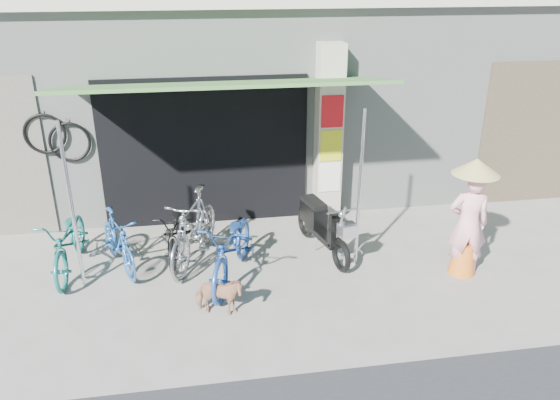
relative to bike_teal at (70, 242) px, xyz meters
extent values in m
plane|color=gray|center=(3.22, -1.23, -0.46)|extent=(80.00, 80.00, 0.00)
cube|color=#9FA49C|center=(3.22, 3.87, 1.29)|extent=(12.00, 5.00, 3.50)
cube|color=black|center=(2.02, 1.35, 0.79)|extent=(3.40, 0.06, 2.50)
cube|color=black|center=(2.02, 1.36, 0.09)|extent=(3.06, 0.04, 1.10)
torus|color=black|center=(-0.08, 1.31, 1.09)|extent=(0.65, 0.05, 0.65)
cylinder|color=silver|center=(-0.08, 1.33, 1.41)|extent=(0.02, 0.02, 0.12)
torus|color=black|center=(-0.43, 1.31, 1.24)|extent=(0.65, 0.05, 0.65)
cylinder|color=silver|center=(-0.43, 1.33, 1.56)|extent=(0.02, 0.02, 0.12)
cube|color=beige|center=(4.07, 1.22, 1.04)|extent=(0.42, 0.42, 3.00)
cube|color=red|center=(4.07, 1.00, 1.49)|extent=(0.36, 0.02, 0.52)
cube|color=yellow|center=(4.07, 1.00, 0.92)|extent=(0.36, 0.02, 0.52)
cube|color=white|center=(4.07, 1.00, 0.36)|extent=(0.36, 0.02, 0.50)
cube|color=#3A682E|center=(2.32, 0.42, 2.09)|extent=(4.60, 1.88, 0.35)
cylinder|color=silver|center=(0.22, -0.48, 0.72)|extent=(0.05, 0.05, 2.36)
cylinder|color=silver|center=(4.12, -0.48, 0.72)|extent=(0.05, 0.05, 2.36)
cube|color=brown|center=(8.22, 1.36, 0.84)|extent=(2.60, 0.06, 2.60)
imported|color=#176A65|center=(0.00, 0.00, 0.00)|extent=(0.65, 1.75, 0.91)
imported|color=#22579C|center=(0.68, -0.06, -0.02)|extent=(0.95, 1.50, 0.87)
imported|color=black|center=(1.51, 0.20, -0.06)|extent=(0.68, 1.58, 0.80)
imported|color=#A4A4A9|center=(1.77, -0.02, 0.09)|extent=(1.14, 1.89, 1.10)
imported|color=#214897|center=(2.29, -0.61, 0.03)|extent=(1.23, 1.97, 0.98)
imported|color=tan|center=(2.04, -1.46, -0.19)|extent=(0.70, 0.46, 0.54)
torus|color=black|center=(3.84, -0.66, -0.21)|extent=(0.20, 0.50, 0.49)
torus|color=black|center=(3.56, 0.51, -0.21)|extent=(0.20, 0.50, 0.49)
cube|color=black|center=(3.70, -0.07, -0.14)|extent=(0.40, 0.90, 0.09)
cube|color=black|center=(3.63, 0.24, 0.06)|extent=(0.35, 0.55, 0.31)
cube|color=black|center=(3.63, 0.24, 0.26)|extent=(0.33, 0.55, 0.08)
cube|color=black|center=(3.80, -0.48, 0.12)|extent=(0.22, 0.14, 0.52)
cylinder|color=silver|center=(3.84, -0.63, 0.49)|extent=(0.47, 0.14, 0.03)
cube|color=silver|center=(3.88, -0.79, 0.27)|extent=(0.28, 0.24, 0.19)
imported|color=#FFABB5|center=(5.56, -0.98, 0.32)|extent=(0.63, 0.48, 1.56)
cone|color=orange|center=(5.56, -0.98, -0.23)|extent=(0.38, 0.38, 0.46)
cone|color=tan|center=(5.56, -0.98, 1.17)|extent=(0.64, 0.64, 0.22)
camera|label=1|loc=(1.87, -7.34, 3.63)|focal=35.00mm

